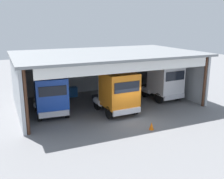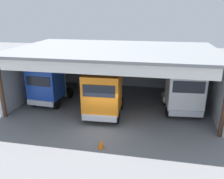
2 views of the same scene
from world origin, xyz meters
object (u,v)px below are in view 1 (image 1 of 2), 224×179
truck_orange_left_bay (117,92)px  tool_cart (73,92)px  truck_white_yard_outside (164,81)px  truck_blue_right_bay (51,96)px  traffic_cone (152,126)px  oil_drum (72,92)px

truck_orange_left_bay → tool_cart: size_ratio=5.20×
truck_white_yard_outside → tool_cart: (-7.97, 4.68, -1.40)m
truck_orange_left_bay → truck_white_yard_outside: (5.92, 1.86, 0.02)m
truck_blue_right_bay → truck_white_yard_outside: truck_white_yard_outside is taller
truck_orange_left_bay → traffic_cone: size_ratio=9.29×
truck_blue_right_bay → truck_white_yard_outside: (11.10, 0.17, 0.21)m
oil_drum → truck_blue_right_bay: bearing=-121.7°
oil_drum → tool_cart: (-0.05, -0.29, 0.07)m
truck_white_yard_outside → traffic_cone: size_ratio=8.89×
truck_blue_right_bay → oil_drum: size_ratio=6.10×
truck_orange_left_bay → tool_cart: truck_orange_left_bay is taller
truck_blue_right_bay → tool_cart: truck_blue_right_bay is taller
truck_white_yard_outside → oil_drum: truck_white_yard_outside is taller
oil_drum → tool_cart: bearing=-99.8°
truck_blue_right_bay → truck_orange_left_bay: (5.18, -1.68, 0.18)m
traffic_cone → truck_white_yard_outside: bearing=49.2°
truck_white_yard_outside → traffic_cone: bearing=44.9°
traffic_cone → truck_blue_right_bay: bearing=136.0°
truck_white_yard_outside → tool_cart: 9.35m
truck_orange_left_bay → truck_white_yard_outside: 6.21m
truck_white_yard_outside → oil_drum: bearing=-36.4°
truck_white_yard_outside → traffic_cone: truck_white_yard_outside is taller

